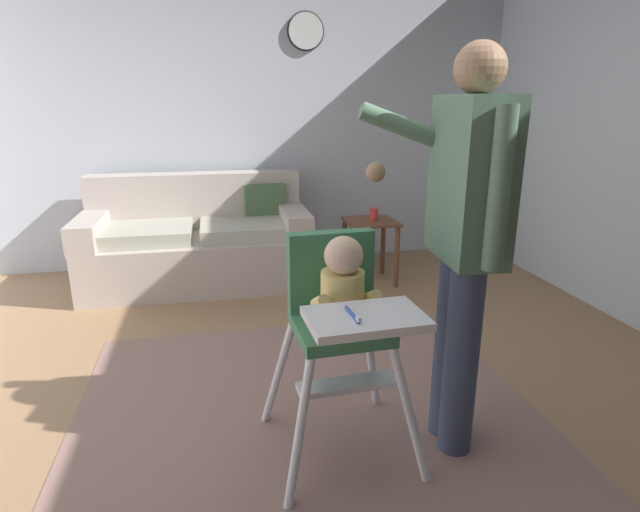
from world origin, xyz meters
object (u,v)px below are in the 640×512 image
(couch, at_px, (198,242))
(wall_clock, at_px, (306,31))
(sippy_cup, at_px, (374,214))
(adult_standing, at_px, (464,236))
(side_table, at_px, (370,237))
(high_chair, at_px, (341,306))

(couch, distance_m, wall_clock, 2.00)
(sippy_cup, distance_m, wall_clock, 1.68)
(adult_standing, height_order, side_table, adult_standing)
(sippy_cup, bearing_deg, high_chair, -110.96)
(high_chair, xyz_separation_m, side_table, (0.75, 2.02, -0.28))
(wall_clock, bearing_deg, high_chair, -97.57)
(couch, relative_size, sippy_cup, 17.69)
(high_chair, bearing_deg, adult_standing, 82.39)
(couch, bearing_deg, wall_clock, 115.70)
(high_chair, bearing_deg, couch, -167.97)
(adult_standing, distance_m, wall_clock, 3.04)
(side_table, bearing_deg, sippy_cup, 0.00)
(couch, relative_size, wall_clock, 5.57)
(adult_standing, relative_size, wall_clock, 5.19)
(side_table, relative_size, sippy_cup, 5.20)
(high_chair, height_order, adult_standing, adult_standing)
(couch, bearing_deg, high_chair, 14.88)
(adult_standing, bearing_deg, side_table, -92.78)
(couch, height_order, high_chair, high_chair)
(couch, relative_size, adult_standing, 1.07)
(adult_standing, bearing_deg, high_chair, -0.18)
(high_chair, height_order, wall_clock, wall_clock)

